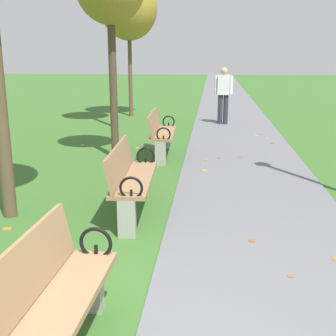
# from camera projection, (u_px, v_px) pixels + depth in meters

# --- Properties ---
(paved_walkway) EXTENTS (2.29, 44.00, 0.02)m
(paved_walkway) POSITION_uv_depth(u_px,v_px,m) (226.00, 98.00, 19.98)
(paved_walkway) COLOR slate
(paved_walkway) RESTS_ON ground
(park_bench_1) EXTENTS (0.51, 1.61, 0.90)m
(park_bench_1) POSITION_uv_depth(u_px,v_px,m) (44.00, 308.00, 2.72)
(park_bench_1) COLOR #93704C
(park_bench_1) RESTS_ON ground
(park_bench_2) EXTENTS (0.55, 1.62, 0.90)m
(park_bench_2) POSITION_uv_depth(u_px,v_px,m) (131.00, 178.00, 5.56)
(park_bench_2) COLOR #93704C
(park_bench_2) RESTS_ON ground
(park_bench_3) EXTENTS (0.53, 1.62, 0.90)m
(park_bench_3) POSITION_uv_depth(u_px,v_px,m) (161.00, 133.00, 8.70)
(park_bench_3) COLOR #93704C
(park_bench_3) RESTS_ON ground
(tree_5) EXTENTS (1.80, 1.80, 4.40)m
(tree_5) POSITION_uv_depth(u_px,v_px,m) (129.00, 8.00, 13.57)
(tree_5) COLOR brown
(tree_5) RESTS_ON ground
(pedestrian_walking) EXTENTS (0.53, 0.24, 1.62)m
(pedestrian_walking) POSITION_uv_depth(u_px,v_px,m) (223.00, 93.00, 12.48)
(pedestrian_walking) COLOR #2D2D38
(pedestrian_walking) RESTS_ON paved_walkway
(scattered_leaves) EXTENTS (4.62, 9.41, 0.02)m
(scattered_leaves) POSITION_uv_depth(u_px,v_px,m) (195.00, 179.00, 7.15)
(scattered_leaves) COLOR #BC842D
(scattered_leaves) RESTS_ON ground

